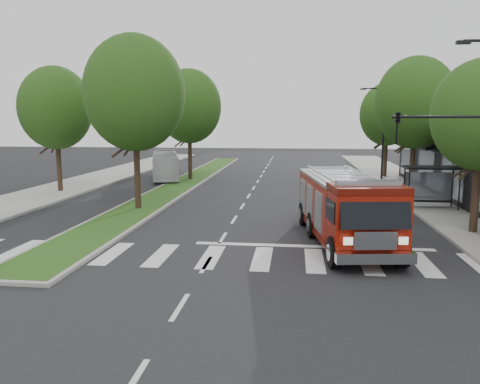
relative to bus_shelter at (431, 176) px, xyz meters
name	(u,v)px	position (x,y,z in m)	size (l,w,h in m)	color
ground	(223,238)	(-11.20, -8.15, -2.04)	(140.00, 140.00, 0.00)	black
sidewalk_right	(442,204)	(1.30, 1.85, -1.96)	(5.00, 80.00, 0.15)	gray
sidewalk_left	(40,196)	(-25.70, 1.85, -1.96)	(5.00, 80.00, 0.15)	gray
median	(185,183)	(-17.20, 9.85, -1.96)	(3.00, 50.00, 0.15)	gray
bus_shelter	(431,176)	(0.00, 0.00, 0.00)	(3.20, 1.60, 2.61)	black
tree_right_mid	(415,103)	(0.30, 5.85, 4.45)	(5.60, 5.60, 9.72)	black
tree_right_far	(387,114)	(0.30, 15.85, 3.80)	(5.00, 5.00, 8.73)	black
tree_median_near	(135,93)	(-17.20, -2.15, 4.77)	(5.80, 5.80, 10.16)	black
tree_median_far	(189,106)	(-17.20, 11.85, 4.45)	(5.60, 5.60, 9.72)	black
tree_left_mid	(56,108)	(-25.20, 3.85, 4.12)	(5.20, 5.20, 9.16)	black
streetlight_right_far	(382,130)	(-0.85, 11.85, 2.44)	(2.11, 0.20, 8.00)	black
fire_engine	(345,208)	(-5.83, -8.32, -0.53)	(3.95, 9.39, 3.16)	#500B04
city_bus	(165,165)	(-19.70, 12.71, -0.76)	(2.15, 9.18, 2.56)	silver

